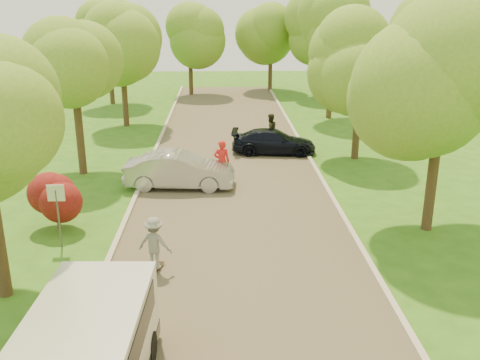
{
  "coord_description": "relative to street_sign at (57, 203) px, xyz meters",
  "views": [
    {
      "loc": [
        -0.5,
        -12.26,
        7.76
      ],
      "look_at": [
        0.21,
        6.86,
        1.3
      ],
      "focal_mm": 40.0,
      "sensor_mm": 36.0,
      "label": 1
    }
  ],
  "objects": [
    {
      "name": "tree_l_midb",
      "position": [
        -1.01,
        8.0,
        3.02
      ],
      "size": [
        4.3,
        4.2,
        6.62
      ],
      "color": "#382619",
      "rests_on": "ground"
    },
    {
      "name": "tree_l_far",
      "position": [
        -0.59,
        18.0,
        3.9
      ],
      "size": [
        4.92,
        4.8,
        7.79
      ],
      "color": "#382619",
      "rests_on": "ground"
    },
    {
      "name": "skateboarder",
      "position": [
        3.3,
        -1.76,
        -0.65
      ],
      "size": [
        1.18,
        0.88,
        1.62
      ],
      "primitive_type": "imported",
      "rotation": [
        0.0,
        0.0,
        2.85
      ],
      "color": "gray",
      "rests_on": "longboard"
    },
    {
      "name": "red_shrub",
      "position": [
        -0.5,
        1.5,
        -0.47
      ],
      "size": [
        1.7,
        1.7,
        1.95
      ],
      "color": "#382619",
      "rests_on": "ground"
    },
    {
      "name": "curb_left",
      "position": [
        1.75,
        4.0,
        -1.5
      ],
      "size": [
        0.18,
        60.0,
        0.12
      ],
      "primitive_type": "cube",
      "color": "#B2AD9E",
      "rests_on": "ground"
    },
    {
      "name": "ground",
      "position": [
        5.8,
        -4.0,
        -1.56
      ],
      "size": [
        100.0,
        100.0,
        0.0
      ],
      "primitive_type": "plane",
      "color": "#2F5F16",
      "rests_on": "ground"
    },
    {
      "name": "tree_r_midb",
      "position": [
        12.4,
        10.0,
        3.32
      ],
      "size": [
        4.51,
        4.4,
        7.01
      ],
      "color": "#382619",
      "rests_on": "ground"
    },
    {
      "name": "street_sign",
      "position": [
        0.0,
        0.0,
        0.0
      ],
      "size": [
        0.55,
        0.06,
        2.17
      ],
      "color": "#59595E",
      "rests_on": "ground"
    },
    {
      "name": "tree_r_far",
      "position": [
        13.03,
        20.0,
        4.27
      ],
      "size": [
        5.33,
        5.2,
        8.34
      ],
      "color": "#382619",
      "rests_on": "ground"
    },
    {
      "name": "longboard",
      "position": [
        3.3,
        -1.76,
        -1.47
      ],
      "size": [
        0.46,
        0.86,
        0.1
      ],
      "rotation": [
        0.0,
        0.0,
        2.85
      ],
      "color": "black",
      "rests_on": "ground"
    },
    {
      "name": "road",
      "position": [
        5.8,
        4.0,
        -1.56
      ],
      "size": [
        8.0,
        60.0,
        0.01
      ],
      "primitive_type": "cube",
      "color": "#4C4438",
      "rests_on": "ground"
    },
    {
      "name": "person_striped",
      "position": [
        5.34,
        6.43,
        -0.6
      ],
      "size": [
        0.73,
        0.5,
        1.93
      ],
      "primitive_type": "imported",
      "rotation": [
        0.0,
        0.0,
        3.2
      ],
      "color": "red",
      "rests_on": "ground"
    },
    {
      "name": "silver_sedan",
      "position": [
        3.5,
        5.82,
        -0.79
      ],
      "size": [
        4.81,
        1.96,
        1.55
      ],
      "primitive_type": "imported",
      "rotation": [
        0.0,
        0.0,
        1.5
      ],
      "color": "#A4A3A8",
      "rests_on": "ground"
    },
    {
      "name": "tree_bg_b",
      "position": [
        14.02,
        28.0,
        3.97
      ],
      "size": [
        5.12,
        5.0,
        7.95
      ],
      "color": "#382619",
      "rests_on": "ground"
    },
    {
      "name": "tree_r_mida",
      "position": [
        12.82,
        1.0,
        3.97
      ],
      "size": [
        5.13,
        5.0,
        7.95
      ],
      "color": "#382619",
      "rests_on": "ground"
    },
    {
      "name": "tree_bg_c",
      "position": [
        3.01,
        30.0,
        3.46
      ],
      "size": [
        4.92,
        4.8,
        7.33
      ],
      "color": "#382619",
      "rests_on": "ground"
    },
    {
      "name": "curb_right",
      "position": [
        9.85,
        4.0,
        -1.5
      ],
      "size": [
        0.18,
        60.0,
        0.12
      ],
      "primitive_type": "cube",
      "color": "#B2AD9E",
      "rests_on": "ground"
    },
    {
      "name": "tree_bg_d",
      "position": [
        10.02,
        32.0,
        3.75
      ],
      "size": [
        5.12,
        5.0,
        7.72
      ],
      "color": "#382619",
      "rests_on": "ground"
    },
    {
      "name": "tree_bg_a",
      "position": [
        -2.98,
        26.0,
        3.75
      ],
      "size": [
        5.12,
        5.0,
        7.72
      ],
      "color": "#382619",
      "rests_on": "ground"
    },
    {
      "name": "person_olive",
      "position": [
        8.05,
        12.62,
        -0.65
      ],
      "size": [
        1.11,
        1.03,
        1.82
      ],
      "primitive_type": "imported",
      "rotation": [
        0.0,
        0.0,
        3.65
      ],
      "color": "#2B2D1B",
      "rests_on": "ground"
    },
    {
      "name": "dark_sedan",
      "position": [
        8.1,
        11.1,
        -0.92
      ],
      "size": [
        4.57,
        2.22,
        1.28
      ],
      "primitive_type": "imported",
      "rotation": [
        0.0,
        0.0,
        1.47
      ],
      "color": "black",
      "rests_on": "ground"
    }
  ]
}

